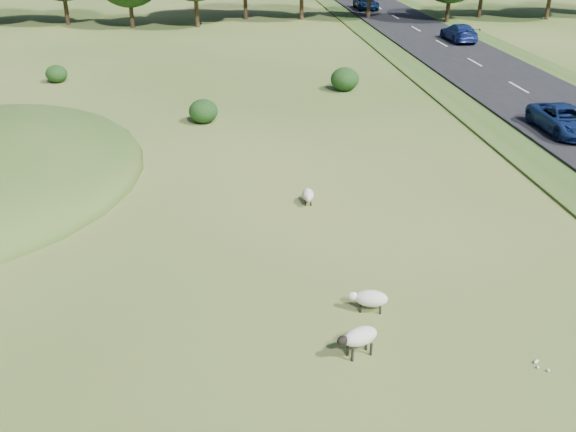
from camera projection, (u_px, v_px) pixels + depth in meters
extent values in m
plane|color=#32581B|center=(224.00, 117.00, 37.97)|extent=(160.00, 160.00, 0.00)
cube|color=black|center=(484.00, 69.00, 48.89)|extent=(8.00, 150.00, 0.25)
cylinder|color=black|center=(66.00, 7.00, 68.10)|extent=(0.44, 0.44, 3.61)
cylinder|color=black|center=(131.00, 13.00, 66.42)|extent=(0.44, 0.44, 3.02)
cylinder|color=black|center=(196.00, 8.00, 66.50)|extent=(0.44, 0.44, 3.90)
cylinder|color=black|center=(245.00, 0.00, 71.38)|extent=(0.44, 0.44, 4.22)
cylinder|color=black|center=(302.00, 1.00, 71.20)|extent=(0.44, 0.44, 3.94)
cylinder|color=black|center=(369.00, 5.00, 71.29)|extent=(0.44, 0.44, 3.09)
cylinder|color=black|center=(448.00, 8.00, 68.90)|extent=(0.44, 0.44, 3.12)
cylinder|color=black|center=(480.00, 4.00, 72.86)|extent=(0.44, 0.44, 2.93)
cylinder|color=black|center=(549.00, 0.00, 71.23)|extent=(0.44, 0.44, 4.16)
ellipsoid|color=black|center=(203.00, 111.00, 36.74)|extent=(1.66, 1.66, 1.36)
ellipsoid|color=black|center=(345.00, 79.00, 43.30)|extent=(1.91, 1.91, 1.56)
ellipsoid|color=black|center=(56.00, 74.00, 45.44)|extent=(1.50, 1.50, 1.23)
ellipsoid|color=beige|center=(371.00, 298.00, 19.43)|extent=(1.11, 0.76, 0.52)
ellipsoid|color=silver|center=(353.00, 296.00, 19.48)|extent=(0.38, 0.32, 0.26)
cylinder|color=black|center=(361.00, 310.00, 19.50)|extent=(0.07, 0.07, 0.19)
cylinder|color=black|center=(361.00, 305.00, 19.73)|extent=(0.07, 0.07, 0.19)
cylinder|color=black|center=(380.00, 311.00, 19.43)|extent=(0.07, 0.07, 0.19)
cylinder|color=black|center=(380.00, 307.00, 19.66)|extent=(0.07, 0.07, 0.19)
ellipsoid|color=beige|center=(360.00, 336.00, 17.39)|extent=(1.15, 0.86, 0.52)
ellipsoid|color=black|center=(343.00, 341.00, 17.16)|extent=(0.40, 0.35, 0.26)
cylinder|color=black|center=(352.00, 355.00, 17.36)|extent=(0.07, 0.07, 0.37)
cylinder|color=black|center=(348.00, 350.00, 17.57)|extent=(0.07, 0.07, 0.37)
cylinder|color=black|center=(371.00, 349.00, 17.60)|extent=(0.07, 0.07, 0.37)
cylinder|color=black|center=(366.00, 344.00, 17.81)|extent=(0.07, 0.07, 0.37)
ellipsoid|color=beige|center=(308.00, 195.00, 26.66)|extent=(0.55, 0.93, 0.46)
ellipsoid|color=silver|center=(309.00, 199.00, 26.21)|extent=(0.24, 0.31, 0.23)
cylinder|color=black|center=(311.00, 204.00, 26.56)|extent=(0.06, 0.06, 0.17)
cylinder|color=black|center=(305.00, 204.00, 26.55)|extent=(0.06, 0.06, 0.17)
cylinder|color=black|center=(310.00, 199.00, 27.03)|extent=(0.06, 0.06, 0.17)
cylinder|color=black|center=(305.00, 199.00, 27.02)|extent=(0.06, 0.06, 0.17)
imported|color=navy|center=(565.00, 120.00, 34.34)|extent=(2.33, 5.06, 1.41)
imported|color=navy|center=(366.00, 3.00, 77.57)|extent=(2.38, 5.16, 1.43)
imported|color=navy|center=(459.00, 32.00, 58.55)|extent=(2.16, 5.31, 1.54)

